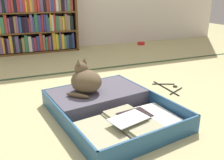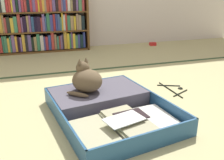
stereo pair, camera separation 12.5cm
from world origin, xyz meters
TOP-DOWN VIEW (x-y plane):
  - ground_plane at (0.00, 0.00)m, footprint 10.00×10.00m
  - tatami_border at (0.00, 1.13)m, footprint 4.80×0.05m
  - bookshelf at (-0.18, 2.26)m, footprint 1.32×0.25m
  - open_suitcase at (0.12, 0.10)m, footprint 0.82×0.98m
  - black_cat at (0.02, 0.26)m, footprint 0.31×0.30m
  - clothes_hanger at (0.82, 0.33)m, footprint 0.19×0.38m
  - small_red_pouch at (1.54, 2.14)m, footprint 0.10×0.07m

SIDE VIEW (x-z plane):
  - ground_plane at x=0.00m, z-range 0.00..0.00m
  - tatami_border at x=0.00m, z-range 0.00..0.00m
  - clothes_hanger at x=0.82m, z-range 0.00..0.01m
  - small_red_pouch at x=1.54m, z-range 0.00..0.05m
  - open_suitcase at x=0.12m, z-range -0.01..0.11m
  - black_cat at x=0.02m, z-range 0.08..0.33m
  - bookshelf at x=-0.18m, z-range -0.01..0.83m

